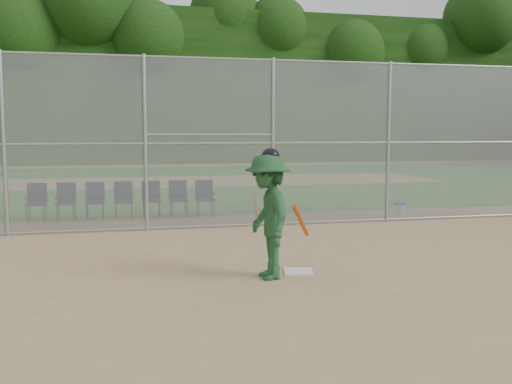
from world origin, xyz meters
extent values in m
plane|color=tan|center=(0.00, 0.00, 0.00)|extent=(100.00, 100.00, 0.00)
plane|color=#26651E|center=(0.00, 18.00, 0.01)|extent=(100.00, 100.00, 0.00)
plane|color=tan|center=(0.00, 18.00, 0.01)|extent=(24.00, 24.00, 0.00)
cube|color=gray|center=(0.00, 5.00, 2.00)|extent=(16.00, 0.02, 4.00)
cylinder|color=#9EA3A8|center=(0.00, 5.00, 3.95)|extent=(16.00, 0.05, 0.05)
cube|color=black|center=(0.00, 35.00, 5.50)|extent=(80.00, 5.00, 11.00)
cube|color=silver|center=(0.23, 0.44, 0.01)|extent=(0.55, 0.55, 0.02)
imported|color=#1D4A26|center=(-0.35, 0.19, 0.97)|extent=(0.77, 1.28, 1.94)
ellipsoid|color=black|center=(-0.35, 0.19, 1.91)|extent=(0.27, 0.30, 0.23)
cylinder|color=#CB4813|center=(0.05, -0.21, 0.95)|extent=(0.46, 0.62, 0.58)
cylinder|color=white|center=(4.49, 5.27, 0.19)|extent=(0.32, 0.32, 0.38)
cylinder|color=#243C9C|center=(4.49, 5.27, 0.41)|extent=(0.34, 0.34, 0.05)
cylinder|color=#D84C14|center=(0.65, 5.31, 0.41)|extent=(0.06, 0.33, 0.82)
cylinder|color=black|center=(0.95, 5.31, 0.41)|extent=(0.06, 0.36, 0.82)
cylinder|color=#B2B2B7|center=(1.25, 5.31, 0.40)|extent=(0.06, 0.38, 0.81)
camera|label=1|loc=(-2.49, -8.21, 2.26)|focal=40.00mm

